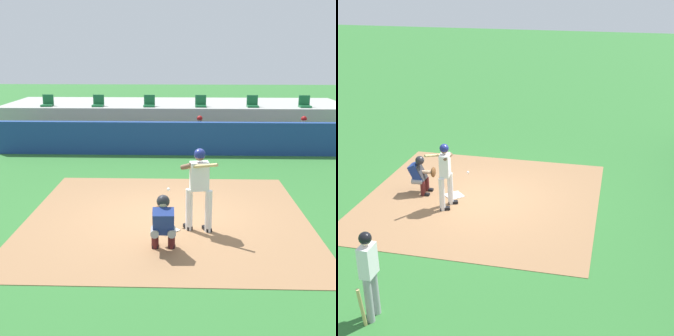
# 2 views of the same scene
# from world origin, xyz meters

# --- Properties ---
(ground_plane) EXTENTS (80.00, 80.00, 0.00)m
(ground_plane) POSITION_xyz_m (0.00, 0.00, 0.00)
(ground_plane) COLOR #2D6B2D
(dirt_infield) EXTENTS (6.40, 6.40, 0.01)m
(dirt_infield) POSITION_xyz_m (0.00, 0.00, 0.01)
(dirt_infield) COLOR #936B47
(dirt_infield) RESTS_ON ground
(home_plate) EXTENTS (0.62, 0.62, 0.02)m
(home_plate) POSITION_xyz_m (0.00, -0.80, 0.02)
(home_plate) COLOR white
(home_plate) RESTS_ON dirt_infield
(batter_at_plate) EXTENTS (0.77, 0.68, 1.80)m
(batter_at_plate) POSITION_xyz_m (0.69, -0.77, 1.04)
(batter_at_plate) COLOR silver
(batter_at_plate) RESTS_ON ground
(catcher_crouched) EXTENTS (0.49, 1.78, 1.13)m
(catcher_crouched) POSITION_xyz_m (-0.02, -1.77, 0.61)
(catcher_crouched) COLOR gray
(catcher_crouched) RESTS_ON ground
(dugout_wall) EXTENTS (13.00, 0.30, 1.20)m
(dugout_wall) POSITION_xyz_m (0.00, 6.50, 0.60)
(dugout_wall) COLOR navy
(dugout_wall) RESTS_ON ground
(dugout_bench) EXTENTS (11.80, 0.44, 0.45)m
(dugout_bench) POSITION_xyz_m (0.00, 7.50, 0.23)
(dugout_bench) COLOR olive
(dugout_bench) RESTS_ON ground
(dugout_player_0) EXTENTS (0.49, 0.70, 1.30)m
(dugout_player_0) POSITION_xyz_m (0.98, 7.34, 0.67)
(dugout_player_0) COLOR #939399
(dugout_player_0) RESTS_ON ground
(dugout_player_1) EXTENTS (0.49, 0.70, 1.30)m
(dugout_player_1) POSITION_xyz_m (4.93, 7.34, 0.67)
(dugout_player_1) COLOR #939399
(dugout_player_1) RESTS_ON ground
(stands_platform) EXTENTS (15.00, 4.40, 1.40)m
(stands_platform) POSITION_xyz_m (0.00, 10.90, 0.70)
(stands_platform) COLOR #9E9E99
(stands_platform) RESTS_ON ground
(stadium_seat_0) EXTENTS (0.46, 0.46, 0.48)m
(stadium_seat_0) POSITION_xyz_m (-5.42, 9.38, 1.53)
(stadium_seat_0) COLOR #196033
(stadium_seat_0) RESTS_ON stands_platform
(stadium_seat_1) EXTENTS (0.46, 0.46, 0.48)m
(stadium_seat_1) POSITION_xyz_m (-3.25, 9.38, 1.53)
(stadium_seat_1) COLOR #196033
(stadium_seat_1) RESTS_ON stands_platform
(stadium_seat_2) EXTENTS (0.46, 0.46, 0.48)m
(stadium_seat_2) POSITION_xyz_m (-1.08, 9.38, 1.53)
(stadium_seat_2) COLOR #196033
(stadium_seat_2) RESTS_ON stands_platform
(stadium_seat_3) EXTENTS (0.46, 0.46, 0.48)m
(stadium_seat_3) POSITION_xyz_m (1.08, 9.38, 1.53)
(stadium_seat_3) COLOR #196033
(stadium_seat_3) RESTS_ON stands_platform
(stadium_seat_4) EXTENTS (0.46, 0.46, 0.48)m
(stadium_seat_4) POSITION_xyz_m (3.25, 9.38, 1.53)
(stadium_seat_4) COLOR #196033
(stadium_seat_4) RESTS_ON stands_platform
(stadium_seat_5) EXTENTS (0.46, 0.46, 0.48)m
(stadium_seat_5) POSITION_xyz_m (5.42, 9.38, 1.53)
(stadium_seat_5) COLOR #196033
(stadium_seat_5) RESTS_ON stands_platform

